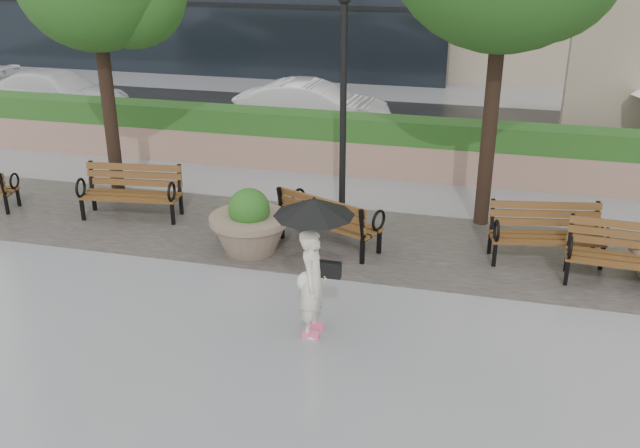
% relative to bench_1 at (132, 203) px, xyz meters
% --- Properties ---
extents(ground, '(100.00, 100.00, 0.00)m').
position_rel_bench_1_xyz_m(ground, '(3.93, -3.04, -0.31)').
color(ground, gray).
rests_on(ground, ground).
extents(cobble_strip, '(28.00, 3.20, 0.01)m').
position_rel_bench_1_xyz_m(cobble_strip, '(3.93, -0.04, -0.30)').
color(cobble_strip, '#383330').
rests_on(cobble_strip, ground).
extents(hedge_wall, '(24.00, 0.80, 1.35)m').
position_rel_bench_1_xyz_m(hedge_wall, '(3.93, 3.96, 0.36)').
color(hedge_wall, '#9C7465').
rests_on(hedge_wall, ground).
extents(asphalt_street, '(40.00, 7.00, 0.00)m').
position_rel_bench_1_xyz_m(asphalt_street, '(3.93, 7.96, -0.31)').
color(asphalt_street, black).
rests_on(asphalt_street, ground).
extents(bench_1, '(2.02, 1.01, 1.04)m').
position_rel_bench_1_xyz_m(bench_1, '(0.00, 0.00, 0.00)').
color(bench_1, brown).
rests_on(bench_1, ground).
extents(bench_2, '(2.03, 1.43, 1.02)m').
position_rel_bench_1_xyz_m(bench_2, '(4.13, -0.37, -0.01)').
color(bench_2, brown).
rests_on(bench_2, ground).
extents(bench_3, '(1.98, 1.08, 1.01)m').
position_rel_bench_1_xyz_m(bench_3, '(7.88, -0.07, -0.01)').
color(bench_3, brown).
rests_on(bench_3, ground).
extents(bench_4, '(1.94, 0.86, 1.02)m').
position_rel_bench_1_xyz_m(bench_4, '(9.12, -0.69, -0.01)').
color(bench_4, brown).
rests_on(bench_4, ground).
extents(planter_left, '(1.42, 1.42, 1.19)m').
position_rel_bench_1_xyz_m(planter_left, '(2.82, -0.95, 0.16)').
color(planter_left, '#7F6B56').
rests_on(planter_left, ground).
extents(lamppost, '(0.28, 0.28, 4.40)m').
position_rel_bench_1_xyz_m(lamppost, '(4.18, 0.41, 1.64)').
color(lamppost, black).
rests_on(lamppost, ground).
extents(car_left, '(4.81, 2.27, 1.35)m').
position_rel_bench_1_xyz_m(car_left, '(-6.17, 7.02, 0.37)').
color(car_left, silver).
rests_on(car_left, ground).
extents(car_right, '(4.27, 1.50, 1.41)m').
position_rel_bench_1_xyz_m(car_right, '(1.79, 7.16, 0.39)').
color(car_right, silver).
rests_on(car_right, ground).
extents(pedestrian, '(1.11, 1.11, 2.03)m').
position_rel_bench_1_xyz_m(pedestrian, '(4.62, -3.31, 0.93)').
color(pedestrian, '#F0E7C9').
rests_on(pedestrian, ground).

